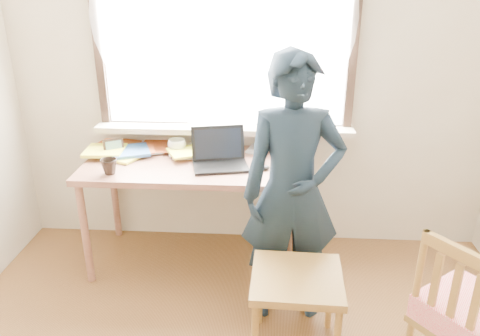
# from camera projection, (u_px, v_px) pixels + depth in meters

# --- Properties ---
(room_shell) EXTENTS (3.52, 4.02, 2.61)m
(room_shell) POSITION_uv_depth(u_px,v_px,m) (226.00, 82.00, 1.52)
(room_shell) COLOR #C0B39A
(room_shell) RESTS_ON ground
(desk) EXTENTS (1.44, 0.72, 0.77)m
(desk) POSITION_uv_depth(u_px,v_px,m) (191.00, 173.00, 3.22)
(desk) COLOR brown
(desk) RESTS_ON ground
(laptop) EXTENTS (0.41, 0.36, 0.24)m
(laptop) POSITION_uv_depth(u_px,v_px,m) (219.00, 157.00, 3.13)
(laptop) COLOR black
(laptop) RESTS_ON desk
(mug_white) EXTENTS (0.17, 0.17, 0.10)m
(mug_white) POSITION_uv_depth(u_px,v_px,m) (177.00, 146.00, 3.34)
(mug_white) COLOR white
(mug_white) RESTS_ON desk
(mug_dark) EXTENTS (0.11, 0.11, 0.10)m
(mug_dark) POSITION_uv_depth(u_px,v_px,m) (109.00, 166.00, 2.99)
(mug_dark) COLOR black
(mug_dark) RESTS_ON desk
(mouse) EXTENTS (0.08, 0.06, 0.03)m
(mouse) POSITION_uv_depth(u_px,v_px,m) (264.00, 167.00, 3.06)
(mouse) COLOR black
(mouse) RESTS_ON desk
(desk_clutter) EXTENTS (0.91, 0.57, 0.05)m
(desk_clutter) POSITION_uv_depth(u_px,v_px,m) (163.00, 149.00, 3.36)
(desk_clutter) COLOR white
(desk_clutter) RESTS_ON desk
(book_a) EXTENTS (0.28, 0.33, 0.03)m
(book_a) POSITION_uv_depth(u_px,v_px,m) (134.00, 149.00, 3.38)
(book_a) COLOR white
(book_a) RESTS_ON desk
(book_b) EXTENTS (0.21, 0.25, 0.02)m
(book_b) POSITION_uv_depth(u_px,v_px,m) (249.00, 148.00, 3.44)
(book_b) COLOR white
(book_b) RESTS_ON desk
(picture_frame) EXTENTS (0.13, 0.08, 0.11)m
(picture_frame) POSITION_uv_depth(u_px,v_px,m) (114.00, 148.00, 3.29)
(picture_frame) COLOR black
(picture_frame) RESTS_ON desk
(work_chair) EXTENTS (0.49, 0.47, 0.49)m
(work_chair) POSITION_uv_depth(u_px,v_px,m) (296.00, 287.00, 2.50)
(work_chair) COLOR olive
(work_chair) RESTS_ON ground
(side_chair) EXTENTS (0.57, 0.57, 0.90)m
(side_chair) POSITION_uv_depth(u_px,v_px,m) (468.00, 316.00, 2.20)
(side_chair) COLOR olive
(side_chair) RESTS_ON ground
(person) EXTENTS (0.63, 0.45, 1.61)m
(person) POSITION_uv_depth(u_px,v_px,m) (292.00, 192.00, 2.68)
(person) COLOR black
(person) RESTS_ON ground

